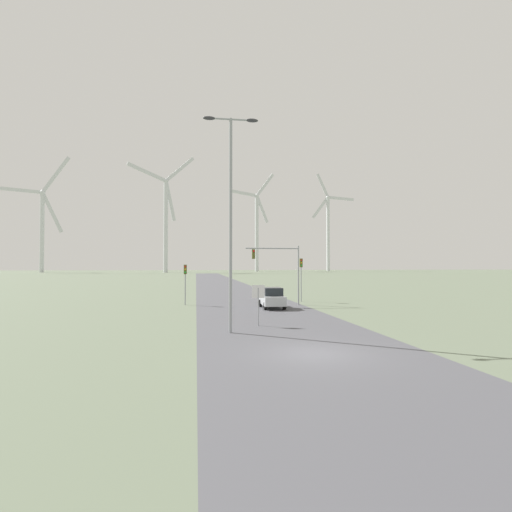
# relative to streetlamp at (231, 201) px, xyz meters

# --- Properties ---
(ground_plane) EXTENTS (600.00, 600.00, 0.00)m
(ground_plane) POSITION_rel_streetlamp_xyz_m (3.13, -5.73, -7.40)
(ground_plane) COLOR #5B6651
(road_surface) EXTENTS (10.00, 240.00, 0.01)m
(road_surface) POSITION_rel_streetlamp_xyz_m (3.13, 42.27, -7.39)
(road_surface) COLOR #47474C
(road_surface) RESTS_ON ground
(streetlamp) EXTENTS (3.14, 0.32, 12.14)m
(streetlamp) POSITION_rel_streetlamp_xyz_m (0.00, 0.00, 0.00)
(streetlamp) COLOR #93999E
(streetlamp) RESTS_ON ground
(stop_sign_near) EXTENTS (0.81, 0.07, 2.54)m
(stop_sign_near) POSITION_rel_streetlamp_xyz_m (1.94, 2.32, -5.62)
(stop_sign_near) COLOR #93999E
(stop_sign_near) RESTS_ON ground
(traffic_light_post_near_left) EXTENTS (0.28, 0.34, 3.83)m
(traffic_light_post_near_left) POSITION_rel_streetlamp_xyz_m (-2.92, 16.21, -4.58)
(traffic_light_post_near_left) COLOR #93999E
(traffic_light_post_near_left) RESTS_ON ground
(traffic_light_post_near_right) EXTENTS (0.28, 0.34, 4.48)m
(traffic_light_post_near_right) POSITION_rel_streetlamp_xyz_m (8.91, 18.01, -4.13)
(traffic_light_post_near_right) COLOR #93999E
(traffic_light_post_near_right) RESTS_ON ground
(traffic_light_mast_overhead) EXTENTS (5.17, 0.35, 5.63)m
(traffic_light_mast_overhead) POSITION_rel_streetlamp_xyz_m (5.91, 14.74, -3.31)
(traffic_light_mast_overhead) COLOR #93999E
(traffic_light_mast_overhead) RESTS_ON ground
(car_approaching) EXTENTS (1.91, 4.15, 1.83)m
(car_approaching) POSITION_rel_streetlamp_xyz_m (4.72, 12.16, -6.48)
(car_approaching) COLOR #B7BCC1
(car_approaching) RESTS_ON ground
(wind_turbine_far_left) EXTENTS (37.42, 2.81, 62.29)m
(wind_turbine_far_left) POSITION_rel_streetlamp_xyz_m (-82.81, 203.40, 19.79)
(wind_turbine_far_left) COLOR silver
(wind_turbine_far_left) RESTS_ON ground
(wind_turbine_left) EXTENTS (33.20, 16.36, 62.95)m
(wind_turbine_left) POSITION_rel_streetlamp_xyz_m (-17.58, 189.89, 22.32)
(wind_turbine_left) COLOR silver
(wind_turbine_left) RESTS_ON ground
(wind_turbine_center) EXTENTS (28.81, 5.77, 61.41)m
(wind_turbine_center) POSITION_rel_streetlamp_xyz_m (35.18, 220.34, 21.12)
(wind_turbine_center) COLOR silver
(wind_turbine_center) RESTS_ON ground
(wind_turbine_right) EXTENTS (27.11, 5.98, 64.65)m
(wind_turbine_right) POSITION_rel_streetlamp_xyz_m (84.41, 230.52, 22.06)
(wind_turbine_right) COLOR silver
(wind_turbine_right) RESTS_ON ground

